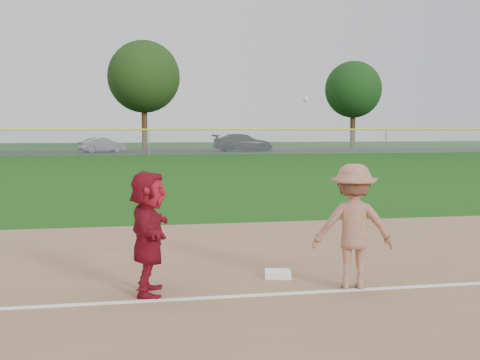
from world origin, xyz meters
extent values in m
plane|color=#16490E|center=(0.00, 0.00, 0.00)|extent=(160.00, 160.00, 0.00)
cube|color=white|center=(0.00, -0.80, 0.03)|extent=(60.00, 0.10, 0.01)
cube|color=black|center=(0.00, 46.00, 0.01)|extent=(120.00, 10.00, 0.01)
cube|color=white|center=(0.29, 0.09, 0.06)|extent=(0.44, 0.44, 0.08)
imported|color=maroon|center=(-1.56, -0.46, 0.82)|extent=(0.59, 1.51, 1.59)
imported|color=slate|center=(-3.84, 45.23, 0.65)|extent=(4.14, 2.79, 1.29)
imported|color=black|center=(8.60, 45.32, 0.80)|extent=(5.60, 2.60, 1.58)
imported|color=gray|center=(1.12, -0.67, 0.85)|extent=(1.19, 0.85, 1.66)
sphere|color=silver|center=(0.60, -0.16, 2.54)|extent=(0.08, 0.08, 0.08)
plane|color=#999EA0|center=(0.00, 40.00, 1.00)|extent=(110.00, 0.00, 110.00)
cylinder|color=yellow|center=(0.00, 40.00, 2.00)|extent=(110.00, 0.12, 0.12)
cylinder|color=gray|center=(0.00, 40.00, 1.00)|extent=(0.08, 0.08, 2.00)
cylinder|color=gray|center=(20.00, 40.00, 1.00)|extent=(0.08, 0.08, 2.00)
cylinder|color=#382614|center=(0.00, 51.50, 2.05)|extent=(0.56, 0.56, 4.10)
sphere|color=#18330F|center=(0.00, 51.50, 7.08)|extent=(7.00, 7.00, 7.00)
cylinder|color=#352513|center=(22.00, 52.80, 1.82)|extent=(0.56, 0.56, 3.64)
sphere|color=black|center=(22.00, 52.80, 6.19)|extent=(6.00, 6.00, 6.00)
camera|label=1|loc=(-1.83, -8.13, 2.16)|focal=45.00mm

